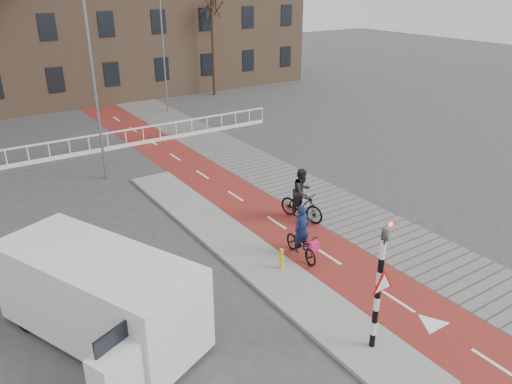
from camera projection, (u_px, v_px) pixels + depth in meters
ground at (336, 302)px, 14.34m from camera, size 120.00×120.00×0.00m
bike_lane at (213, 181)px, 22.75m from camera, size 2.50×60.00×0.01m
sidewalk at (263, 169)px, 24.17m from camera, size 3.00×60.00×0.01m
curb_island at (241, 248)px, 17.02m from camera, size 1.80×16.00×0.12m
traffic_signal at (380, 283)px, 11.70m from camera, size 0.80×0.80×3.68m
bollard at (281, 259)px, 15.64m from camera, size 0.12×0.12×0.68m
cyclist_near at (302, 241)px, 16.35m from camera, size 0.80×1.81×1.85m
cyclist_far at (302, 199)px, 18.84m from camera, size 1.06×2.01×2.06m
van at (100, 295)px, 12.52m from camera, size 4.24×5.93×2.37m
railing at (29, 159)px, 24.69m from camera, size 28.00×0.10×0.99m
tree_right at (213, 47)px, 38.03m from camera, size 0.26×0.26×7.31m
streetlight_near at (94, 86)px, 21.40m from camera, size 0.12×0.12×8.58m
streetlight_right at (163, 45)px, 32.86m from camera, size 0.12×0.12×8.95m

